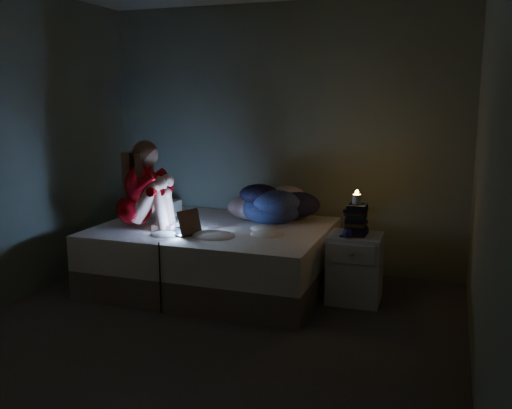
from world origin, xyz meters
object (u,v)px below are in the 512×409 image
at_px(bed, 214,256).
at_px(woman, 133,184).
at_px(phone, 347,235).
at_px(nightstand, 355,268).
at_px(candle, 357,198).
at_px(laptop, 178,220).

relative_size(bed, woman, 2.58).
relative_size(woman, phone, 5.61).
bearing_deg(phone, woman, -158.24).
height_order(woman, phone, woman).
height_order(nightstand, candle, candle).
distance_m(laptop, nightstand, 1.55).
bearing_deg(phone, bed, -168.02).
bearing_deg(nightstand, laptop, -167.34).
xyz_separation_m(laptop, candle, (1.45, 0.36, 0.21)).
bearing_deg(woman, bed, 18.48).
bearing_deg(woman, candle, 3.25).
distance_m(woman, laptop, 0.54).
bearing_deg(woman, laptop, -12.88).
height_order(laptop, phone, laptop).
xyz_separation_m(laptop, nightstand, (1.46, 0.35, -0.38)).
relative_size(nightstand, phone, 4.13).
height_order(bed, nightstand, nightstand).
xyz_separation_m(bed, woman, (-0.64, -0.29, 0.67)).
bearing_deg(nightstand, woman, -172.22).
bearing_deg(candle, laptop, -165.96).
xyz_separation_m(laptop, phone, (1.39, 0.29, -0.09)).
height_order(woman, laptop, woman).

